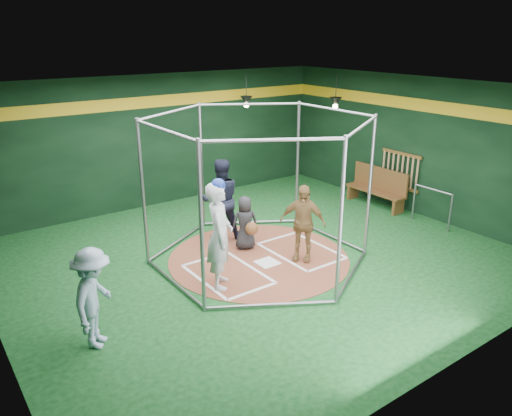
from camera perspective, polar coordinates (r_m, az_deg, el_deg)
room_shell at (r=9.97m, az=0.31°, el=3.40°), size 10.10×9.10×3.53m
clay_disc at (r=10.59m, az=0.32°, el=-5.73°), size 3.80×3.80×0.01m
home_plate at (r=10.37m, az=1.30°, el=-6.25°), size 0.43×0.43×0.01m
batter_box_left at (r=9.92m, az=-3.29°, el=-7.54°), size 1.17×1.77×0.01m
batter_box_right at (r=10.95m, az=5.13°, el=-4.87°), size 1.17×1.77×0.01m
batting_cage at (r=10.04m, az=0.33°, el=2.00°), size 4.05×4.67×3.00m
bat_rack at (r=13.79m, az=16.12°, el=4.17°), size 0.07×1.25×0.98m
pendant_lamp_near at (r=13.90m, az=-1.12°, el=12.17°), size 0.34×0.34×0.90m
pendant_lamp_far at (r=13.82m, az=9.06°, el=11.90°), size 0.34×0.34×0.90m
batter_figure at (r=9.10m, az=-4.20°, el=-3.02°), size 0.80×0.88×2.09m
visitor_leopard at (r=10.26m, az=5.33°, el=-1.71°), size 0.90×1.00×1.63m
catcher_figure at (r=10.82m, az=-1.21°, el=-1.74°), size 0.68×0.67×1.19m
umpire at (r=11.27m, az=-4.06°, el=0.97°), size 1.09×0.96×1.87m
bystander_blue at (r=7.89m, az=-18.04°, el=-9.78°), size 1.10×1.17×1.59m
dugout_bench at (r=13.98m, az=13.72°, el=2.41°), size 0.42×1.81×1.06m
steel_railing at (r=12.86m, az=19.49°, el=0.76°), size 0.05×1.10×0.94m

